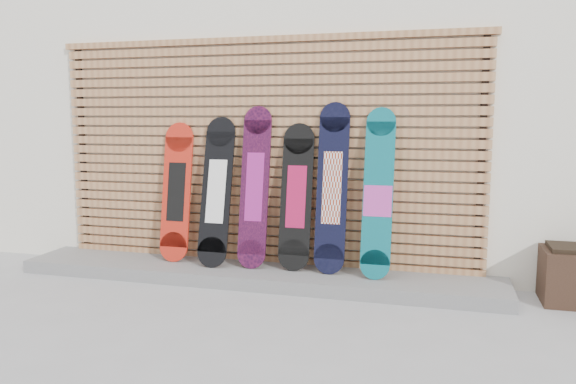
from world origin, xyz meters
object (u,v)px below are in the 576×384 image
(snowboard_0, at_px, (177,192))
(snowboard_4, at_px, (332,188))
(snowboard_5, at_px, (378,194))
(snowboard_2, at_px, (255,187))
(snowboard_1, at_px, (217,191))
(snowboard_3, at_px, (296,197))

(snowboard_0, xyz_separation_m, snowboard_4, (1.57, -0.02, 0.10))
(snowboard_4, relative_size, snowboard_5, 1.03)
(snowboard_0, relative_size, snowboard_4, 0.88)
(snowboard_2, xyz_separation_m, snowboard_4, (0.74, 0.00, 0.02))
(snowboard_0, height_order, snowboard_1, snowboard_1)
(snowboard_1, relative_size, snowboard_5, 0.94)
(snowboard_2, distance_m, snowboard_3, 0.41)
(snowboard_0, xyz_separation_m, snowboard_1, (0.45, -0.05, 0.03))
(snowboard_2, bearing_deg, snowboard_4, 0.25)
(snowboard_2, relative_size, snowboard_3, 1.12)
(snowboard_0, xyz_separation_m, snowboard_3, (1.23, -0.01, -0.00))
(snowboard_0, relative_size, snowboard_2, 0.90)
(snowboard_3, height_order, snowboard_5, snowboard_5)
(snowboard_1, bearing_deg, snowboard_5, 0.09)
(snowboard_4, bearing_deg, snowboard_1, -178.19)
(snowboard_1, distance_m, snowboard_2, 0.38)
(snowboard_0, relative_size, snowboard_3, 1.00)
(snowboard_0, xyz_separation_m, snowboard_2, (0.82, -0.02, 0.08))
(snowboard_1, height_order, snowboard_2, snowboard_2)
(snowboard_0, bearing_deg, snowboard_2, -1.38)
(snowboard_2, relative_size, snowboard_5, 1.01)
(snowboard_0, height_order, snowboard_3, snowboard_0)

